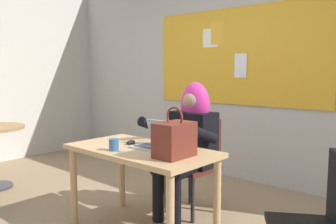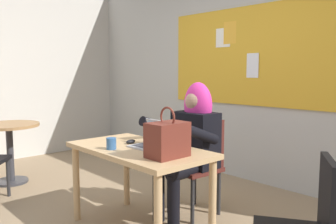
# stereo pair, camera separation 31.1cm
# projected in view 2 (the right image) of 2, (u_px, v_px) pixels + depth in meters

# --- Properties ---
(ground_plane) EXTENTS (24.00, 24.00, 0.00)m
(ground_plane) POSITION_uv_depth(u_px,v_px,m) (124.00, 222.00, 3.22)
(ground_plane) COLOR #937A5B
(wall_back_bulletin) EXTENTS (6.21, 2.12, 2.83)m
(wall_back_bulletin) POSITION_uv_depth(u_px,v_px,m) (250.00, 66.00, 4.36)
(wall_back_bulletin) COLOR #B2B2AD
(wall_back_bulletin) RESTS_ON ground
(desk_main) EXTENTS (1.28, 0.69, 0.73)m
(desk_main) POSITION_uv_depth(u_px,v_px,m) (139.00, 159.00, 2.97)
(desk_main) COLOR tan
(desk_main) RESTS_ON ground
(chair_at_desk) EXTENTS (0.45, 0.45, 0.91)m
(chair_at_desk) POSITION_uv_depth(u_px,v_px,m) (200.00, 160.00, 3.41)
(chair_at_desk) COLOR #4C1E19
(chair_at_desk) RESTS_ON ground
(person_costumed) EXTENTS (0.59, 0.61, 1.26)m
(person_costumed) POSITION_uv_depth(u_px,v_px,m) (190.00, 138.00, 3.30)
(person_costumed) COLOR black
(person_costumed) RESTS_ON ground
(laptop) EXTENTS (0.29, 0.29, 0.22)m
(laptop) POSITION_uv_depth(u_px,v_px,m) (152.00, 141.00, 2.98)
(laptop) COLOR #B7B7BC
(laptop) RESTS_ON desk_main
(computer_mouse) EXTENTS (0.08, 0.11, 0.03)m
(computer_mouse) POSITION_uv_depth(u_px,v_px,m) (131.00, 142.00, 3.12)
(computer_mouse) COLOR black
(computer_mouse) RESTS_ON desk_main
(handbag) EXTENTS (0.20, 0.30, 0.38)m
(handbag) POSITION_uv_depth(u_px,v_px,m) (167.00, 139.00, 2.62)
(handbag) COLOR maroon
(handbag) RESTS_ON desk_main
(coffee_mug) EXTENTS (0.08, 0.08, 0.09)m
(coffee_mug) POSITION_uv_depth(u_px,v_px,m) (111.00, 144.00, 2.89)
(coffee_mug) COLOR #336099
(coffee_mug) RESTS_ON desk_main
(side_table_round) EXTENTS (0.71, 0.71, 0.73)m
(side_table_round) POSITION_uv_depth(u_px,v_px,m) (9.00, 140.00, 4.30)
(side_table_round) COLOR #A37547
(side_table_round) RESTS_ON ground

